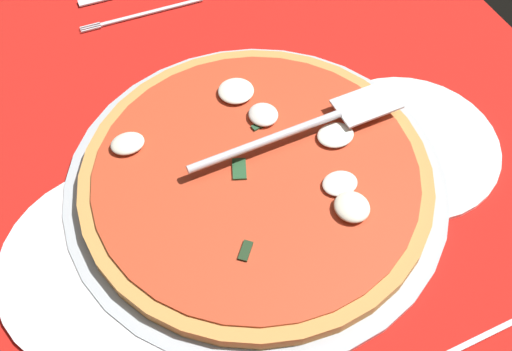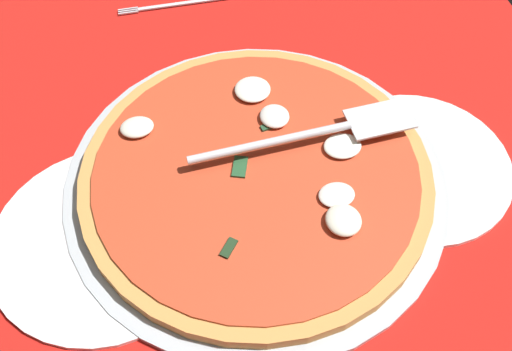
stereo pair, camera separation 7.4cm
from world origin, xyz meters
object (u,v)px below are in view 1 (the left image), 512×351
Objects in this scene: dinner_plate_right at (115,262)px; place_setting_near at (148,1)px; pizza at (257,175)px; pizza_server at (305,127)px; dinner_plate_left at (407,145)px.

dinner_plate_right is 1.20× the size of place_setting_near.
pizza is at bearing 93.97° from place_setting_near.
pizza is 8.24cm from pizza_server.
pizza_server reaches higher than pizza.
dinner_plate_right is at bearing -169.04° from pizza_server.
place_setting_near is (21.02, -40.77, -0.15)cm from dinner_plate_left.
pizza_server is 37.26cm from place_setting_near.
dinner_plate_left is 0.90× the size of dinner_plate_right.
dinner_plate_left is at bearing 172.92° from pizza.
pizza_server is at bearing -21.17° from dinner_plate_left.
dinner_plate_left is 1.08× the size of place_setting_near.
place_setting_near is (1.19, -38.30, -1.83)cm from pizza.
dinner_plate_left is 0.83× the size of pizza_server.
dinner_plate_right is at bearing 69.33° from place_setting_near.
place_setting_near is (8.62, -35.96, -4.53)cm from pizza_server.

